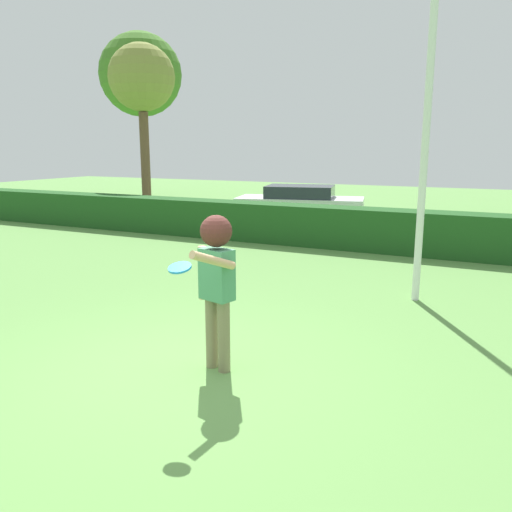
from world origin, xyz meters
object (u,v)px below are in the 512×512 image
frisbee (180,268)px  lamppost (429,90)px  bare_elm_tree (142,80)px  person (216,272)px  parked_car_white (300,202)px  oak_tree (141,75)px

frisbee → lamppost: 5.33m
bare_elm_tree → frisbee: bearing=-51.1°
lamppost → bare_elm_tree: 14.61m
person → bare_elm_tree: bearing=130.5°
parked_car_white → oak_tree: bearing=151.7°
parked_car_white → oak_tree: 13.70m
frisbee → bare_elm_tree: size_ratio=0.04×
frisbee → oak_tree: 23.90m
frisbee → oak_tree: bearing=128.7°
lamppost → bare_elm_tree: (-11.94, 8.25, 1.66)m
oak_tree → bare_elm_tree: oak_tree is taller
bare_elm_tree → oak_tree: bearing=128.3°
parked_car_white → bare_elm_tree: bearing=174.8°
lamppost → oak_tree: (-16.16, 13.58, 2.69)m
lamppost → person: bearing=-112.3°
oak_tree → bare_elm_tree: bearing=-51.7°
frisbee → lamppost: size_ratio=0.04×
bare_elm_tree → parked_car_white: bearing=-5.2°
frisbee → parked_car_white: 12.85m
person → frisbee: 0.87m
person → lamppost: bearing=67.7°
frisbee → parked_car_white: size_ratio=0.05×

